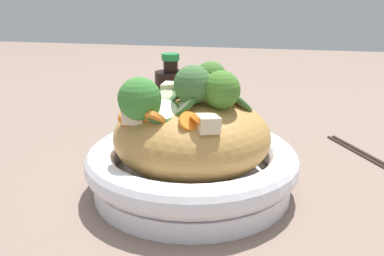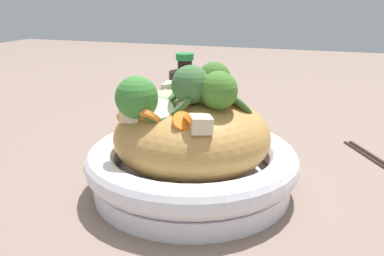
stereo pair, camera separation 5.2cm
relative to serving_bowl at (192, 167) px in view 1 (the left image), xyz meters
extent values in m
plane|color=#81695D|center=(0.00, 0.00, -0.03)|extent=(3.00, 3.00, 0.00)
cylinder|color=white|center=(0.00, 0.00, -0.02)|extent=(0.25, 0.25, 0.02)
torus|color=white|center=(0.00, 0.00, 0.01)|extent=(0.27, 0.27, 0.04)
ellipsoid|color=#BC8B47|center=(0.00, 0.00, 0.04)|extent=(0.20, 0.20, 0.10)
torus|color=#B3883F|center=(-0.02, 0.00, 0.07)|extent=(0.05, 0.05, 0.02)
torus|color=#B8864C|center=(0.04, 0.00, 0.08)|extent=(0.05, 0.05, 0.03)
torus|color=tan|center=(0.01, 0.05, 0.08)|extent=(0.05, 0.05, 0.02)
torus|color=#BB8C40|center=(-0.01, 0.00, 0.07)|extent=(0.07, 0.07, 0.02)
cone|color=#96AB75|center=(0.01, 0.05, 0.08)|extent=(0.02, 0.02, 0.02)
sphere|color=#42712D|center=(0.01, 0.05, 0.11)|extent=(0.06, 0.06, 0.04)
cone|color=#8DAF72|center=(0.01, -0.03, 0.09)|extent=(0.02, 0.02, 0.02)
sphere|color=#426E3C|center=(0.01, -0.03, 0.11)|extent=(0.06, 0.06, 0.05)
cone|color=#9BB371|center=(-0.05, -0.05, 0.08)|extent=(0.02, 0.02, 0.01)
sphere|color=#3B7E33|center=(-0.05, -0.05, 0.10)|extent=(0.06, 0.06, 0.05)
cone|color=#99AE77|center=(0.04, -0.02, 0.09)|extent=(0.03, 0.02, 0.01)
sphere|color=#477C2C|center=(0.04, -0.02, 0.11)|extent=(0.05, 0.05, 0.04)
cylinder|color=orange|center=(-0.05, 0.00, 0.09)|extent=(0.03, 0.03, 0.02)
cylinder|color=orange|center=(-0.07, -0.04, 0.07)|extent=(0.03, 0.03, 0.02)
cylinder|color=orange|center=(-0.03, -0.06, 0.08)|extent=(0.03, 0.03, 0.03)
cylinder|color=orange|center=(0.01, -0.07, 0.08)|extent=(0.03, 0.03, 0.02)
cylinder|color=orange|center=(0.03, -0.01, 0.09)|extent=(0.03, 0.03, 0.02)
cylinder|color=orange|center=(0.02, -0.07, 0.08)|extent=(0.03, 0.03, 0.02)
cylinder|color=beige|center=(-0.03, -0.02, 0.09)|extent=(0.04, 0.04, 0.02)
torus|color=#385B2E|center=(-0.03, -0.02, 0.09)|extent=(0.05, 0.05, 0.02)
cylinder|color=beige|center=(-0.02, -0.05, 0.09)|extent=(0.05, 0.05, 0.02)
torus|color=#36622B|center=(-0.02, -0.05, 0.09)|extent=(0.06, 0.06, 0.02)
cylinder|color=beige|center=(0.05, 0.01, 0.09)|extent=(0.05, 0.05, 0.03)
torus|color=#38672D|center=(0.05, 0.01, 0.09)|extent=(0.06, 0.06, 0.04)
cylinder|color=beige|center=(0.00, -0.04, 0.09)|extent=(0.04, 0.04, 0.03)
torus|color=#356326|center=(0.00, -0.04, 0.09)|extent=(0.04, 0.05, 0.03)
cube|color=beige|center=(-0.01, 0.01, 0.10)|extent=(0.03, 0.04, 0.03)
cube|color=beige|center=(-0.03, 0.01, 0.10)|extent=(0.03, 0.02, 0.02)
cube|color=beige|center=(0.03, -0.06, 0.08)|extent=(0.03, 0.03, 0.02)
cube|color=beige|center=(-0.05, -0.05, 0.08)|extent=(0.03, 0.03, 0.03)
cylinder|color=black|center=(-0.09, 0.22, 0.02)|extent=(0.06, 0.06, 0.11)
cylinder|color=black|center=(-0.09, 0.22, 0.09)|extent=(0.03, 0.03, 0.02)
cylinder|color=#1E7F38|center=(-0.09, 0.22, 0.11)|extent=(0.03, 0.03, 0.01)
cylinder|color=black|center=(0.25, 0.17, -0.03)|extent=(0.11, 0.19, 0.01)
cylinder|color=black|center=(0.24, 0.16, -0.03)|extent=(0.11, 0.19, 0.01)
camera|label=1|loc=(0.11, -0.48, 0.21)|focal=38.66mm
camera|label=2|loc=(0.16, -0.47, 0.21)|focal=38.66mm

